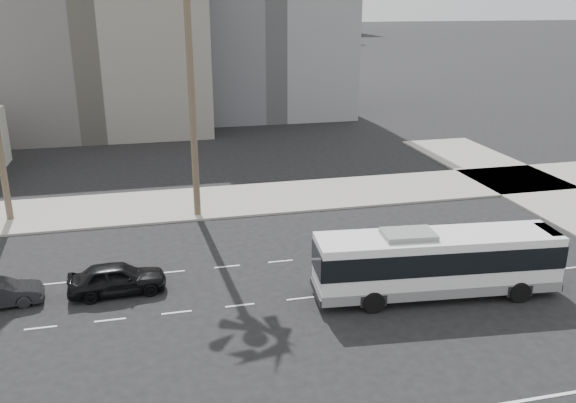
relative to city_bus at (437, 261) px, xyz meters
name	(u,v)px	position (x,y,z in m)	size (l,w,h in m)	color
ground	(300,299)	(-6.59, 1.09, -1.80)	(700.00, 700.00, 0.00)	black
sidewalk_north	(247,199)	(-6.59, 16.59, -1.73)	(120.00, 7.00, 0.15)	gray
midrise_beige_west	(92,46)	(-18.59, 46.09, 7.20)	(24.00, 18.00, 18.00)	#65625E
midrise_gray_center	(259,7)	(1.41, 53.09, 11.20)	(20.00, 20.00, 26.00)	slate
city_bus	(437,261)	(0.00, 0.00, 0.00)	(12.15, 3.76, 3.43)	silver
car_a	(117,278)	(-15.31, 3.79, -1.00)	(4.74, 1.91, 1.62)	black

